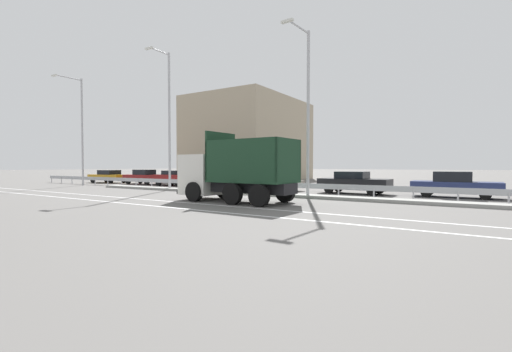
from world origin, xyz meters
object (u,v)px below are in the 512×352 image
Objects in this scene: dump_truck at (225,177)px; parked_car_4 at (272,182)px; street_lamp_2 at (307,105)px; parked_car_1 at (144,177)px; street_lamp_1 at (168,115)px; parked_car_6 at (455,185)px; parked_car_5 at (354,182)px; parked_car_3 at (216,179)px; street_lamp_0 at (80,126)px; parked_car_0 at (109,176)px; median_road_sign at (242,176)px; parked_car_2 at (175,178)px.

dump_truck is 8.49m from parked_car_4.
parked_car_1 is at bearing 166.11° from street_lamp_2.
street_lamp_2 is (11.67, -0.28, -0.38)m from street_lamp_1.
parked_car_6 is (7.30, 5.12, -4.63)m from street_lamp_2.
street_lamp_2 reaches higher than parked_car_5.
street_lamp_1 is 6.86m from parked_car_3.
street_lamp_0 is 31.45m from parked_car_6.
street_lamp_0 reaches higher than parked_car_0.
parked_car_6 is at bearing 14.33° from street_lamp_1.
median_road_sign is 0.48× the size of parked_car_6.
parked_car_3 reaches higher than parked_car_2.
median_road_sign reaches higher than parked_car_1.
street_lamp_1 is 2.22× the size of parked_car_5.
parked_car_4 is at bearing -94.14° from parked_car_1.
median_road_sign is at bearing 176.86° from street_lamp_2.
street_lamp_2 is 1.99× the size of parked_car_4.
parked_car_3 is at bearing -89.42° from parked_car_4.
dump_truck is 0.64× the size of street_lamp_0.
dump_truck is 1.38× the size of parked_car_6.
parked_car_5 is at bearing 10.20° from street_lamp_0.
street_lamp_0 is (-18.64, -0.11, 4.45)m from median_road_sign.
parked_car_0 is 1.06× the size of parked_car_1.
street_lamp_2 is 2.47× the size of parked_car_2.
parked_car_6 reaches higher than parked_car_3.
parked_car_1 is at bearing -90.01° from parked_car_6.
dump_truck reaches higher than median_road_sign.
parked_car_1 is at bearing -94.35° from parked_car_3.
parked_car_3 is 0.89× the size of parked_car_6.
parked_car_0 is at bearing 118.13° from street_lamp_0.
parked_car_0 is 20.93m from parked_car_4.
parked_car_2 is 0.93× the size of parked_car_3.
parked_car_5 reaches higher than parked_car_0.
parked_car_4 is (15.46, -0.53, -0.08)m from parked_car_1.
parked_car_6 reaches higher than parked_car_0.
street_lamp_0 is 7.53m from parked_car_1.
dump_truck is 0.67× the size of street_lamp_2.
street_lamp_2 is 2.05× the size of parked_car_5.
parked_car_0 is (-2.46, 4.60, -4.91)m from street_lamp_0.
parked_car_0 is 1.00× the size of parked_car_6.
parked_car_2 is at bearing -86.95° from parked_car_5.
parked_car_3 reaches higher than parked_car_4.
parked_car_3 is at bearing 89.54° from parked_car_2.
parked_car_5 reaches higher than parked_car_3.
parked_car_2 is (-15.59, 4.70, -4.65)m from street_lamp_2.
median_road_sign reaches higher than parked_car_3.
street_lamp_2 is at bearing 70.98° from parked_car_2.
street_lamp_0 reaches higher than parked_car_5.
median_road_sign is 11.74m from parked_car_2.
street_lamp_2 is at bearing 62.33° from parked_car_3.
street_lamp_1 is 7.76m from parked_car_2.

